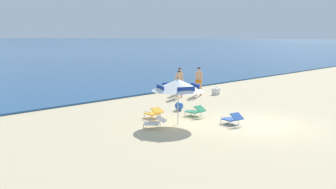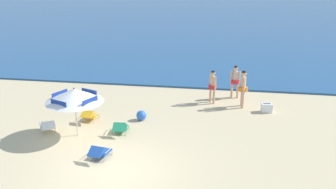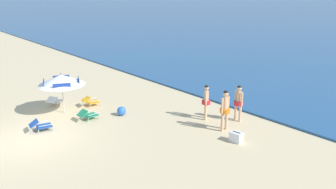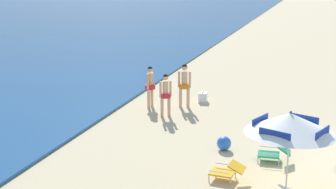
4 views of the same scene
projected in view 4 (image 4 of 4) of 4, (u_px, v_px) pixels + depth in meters
beach_umbrella_striped_main at (290, 123)px, 11.17m from camera, size 3.09×3.08×1.98m
lounge_chair_under_umbrella at (228, 171)px, 11.88m from camera, size 0.64×0.93×0.51m
lounge_chair_beside_umbrella at (274, 152)px, 13.15m from camera, size 0.61×0.93×0.53m
person_standing_near_shore at (150, 84)px, 18.63m from camera, size 0.50×0.41×1.68m
person_standing_beside at (166, 92)px, 17.35m from camera, size 0.40×0.40×1.63m
person_wading_in at (184, 83)px, 18.57m from camera, size 0.44×0.53×1.78m
cooler_box at (203, 97)px, 19.63m from camera, size 0.53×0.41×0.43m
beach_ball at (224, 143)px, 14.04m from camera, size 0.43×0.43×0.43m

